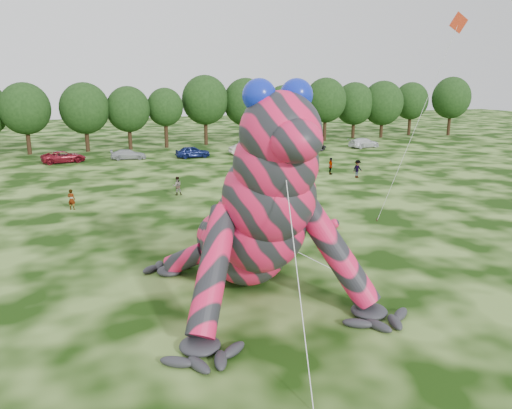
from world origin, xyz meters
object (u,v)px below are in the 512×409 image
object	(u,v)px
flying_kite	(453,38)
spectator_1	(177,186)
tree_10	(205,110)
spectator_0	(71,199)
tree_7	(85,117)
car_6	(308,146)
car_4	(193,152)
tree_14	(354,110)
spectator_5	(278,204)
tree_16	(411,109)
tree_17	(451,106)
tree_13	(325,109)
car_3	(128,154)
car_5	(245,149)
tree_12	(284,114)
spectator_3	(331,166)
car_7	(364,143)
tree_11	(246,111)
tree_9	(166,118)
spectator_2	(358,169)
tree_8	(129,118)
tree_6	(26,119)
tree_15	(382,109)
inflatable_gecko	(236,182)

from	to	relation	value
flying_kite	spectator_1	distance (m)	24.46
tree_10	spectator_0	bearing A→B (deg)	-119.32
tree_7	car_6	bearing A→B (deg)	-18.81
tree_7	car_4	world-z (taller)	tree_7
tree_14	spectator_5	world-z (taller)	tree_14
spectator_0	spectator_1	distance (m)	8.94
tree_16	tree_17	distance (m)	7.06
tree_13	tree_10	bearing A→B (deg)	175.79
car_3	car_5	xyz separation A→B (m)	(15.25, -1.07, 0.09)
tree_13	tree_17	world-z (taller)	tree_17
spectator_1	tree_13	bearing A→B (deg)	-132.68
tree_12	spectator_3	bearing A→B (deg)	-102.96
tree_7	car_7	world-z (taller)	tree_7
spectator_1	tree_11	bearing A→B (deg)	-116.50
tree_9	tree_10	world-z (taller)	tree_10
car_3	spectator_2	world-z (taller)	spectator_2
tree_12	tree_8	bearing A→B (deg)	-178.22
tree_12	tree_6	bearing A→B (deg)	-178.39
tree_10	tree_9	bearing A→B (deg)	-168.98
tree_8	tree_7	bearing A→B (deg)	-178.22
tree_13	car_7	bearing A→B (deg)	-82.74
car_7	tree_11	bearing A→B (deg)	41.30
car_6	car_3	bearing A→B (deg)	88.45
tree_7	spectator_0	xyz separation A→B (m)	(-2.24, -33.33, -3.93)
tree_9	tree_15	bearing A→B (deg)	0.65
tree_11	car_6	xyz separation A→B (m)	(5.41, -11.36, -4.31)
tree_11	tree_16	size ratio (longest dim) A/B	1.07
tree_9	car_6	size ratio (longest dim) A/B	1.66
inflatable_gecko	tree_7	size ratio (longest dim) A/B	2.09
tree_6	spectator_0	xyz separation A→B (m)	(5.23, -33.21, -3.94)
tree_10	car_3	size ratio (longest dim) A/B	2.41
inflatable_gecko	tree_7	world-z (taller)	inflatable_gecko
tree_7	tree_8	distance (m)	5.87
tree_15	spectator_0	bearing A→B (deg)	-145.97
spectator_2	spectator_1	xyz separation A→B (m)	(-18.97, -1.58, -0.10)
tree_14	spectator_0	size ratio (longest dim) A/B	5.82
tree_10	spectator_3	size ratio (longest dim) A/B	5.87
tree_6	tree_17	xyz separation A→B (m)	(69.51, -0.02, 0.40)
car_3	tree_8	bearing A→B (deg)	-2.52
car_4	tree_7	bearing A→B (deg)	48.80
tree_14	tree_17	distance (m)	18.61
tree_17	car_3	size ratio (longest dim) A/B	2.36
tree_15	flying_kite	bearing A→B (deg)	-120.02
tree_6	spectator_2	distance (m)	44.31
tree_17	tree_15	bearing A→B (deg)	175.30
tree_14	spectator_2	xyz separation A→B (m)	(-18.14, -31.50, -3.79)
tree_7	tree_11	world-z (taller)	tree_11
tree_14	spectator_0	xyz separation A→B (m)	(-45.78, -35.25, -3.89)
tree_8	car_7	xyz separation A→B (m)	(32.63, -9.92, -3.75)
tree_8	car_6	xyz separation A→B (m)	(23.41, -10.15, -3.74)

